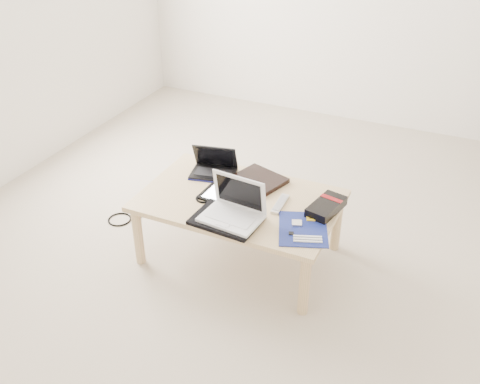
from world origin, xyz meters
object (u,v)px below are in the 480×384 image
at_px(netbook, 214,168).
at_px(gpu_box, 326,207).
at_px(coffee_table, 239,206).
at_px(white_laptop, 234,209).

xyz_separation_m(netbook, gpu_box, (0.74, -0.12, -0.01)).
relative_size(coffee_table, gpu_box, 4.04).
xyz_separation_m(coffee_table, white_laptop, (0.06, -0.20, 0.11)).
height_order(coffee_table, gpu_box, gpu_box).
relative_size(white_laptop, gpu_box, 1.20).
bearing_deg(netbook, white_laptop, -51.20).
bearing_deg(white_laptop, gpu_box, 33.69).
distance_m(netbook, white_laptop, 0.51).
xyz_separation_m(coffee_table, gpu_box, (0.48, 0.08, 0.08)).
height_order(netbook, white_laptop, white_laptop).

